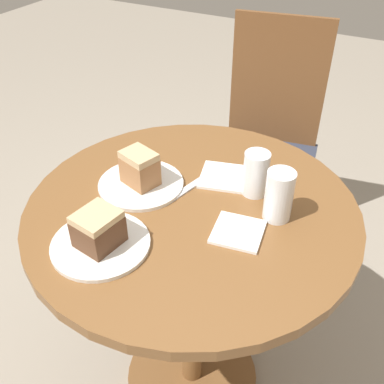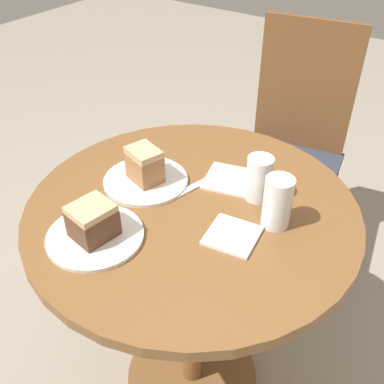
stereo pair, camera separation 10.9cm
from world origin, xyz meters
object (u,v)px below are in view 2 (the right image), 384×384
(plate_near, at_px, (146,180))
(cake_slice_near, at_px, (145,165))
(cake_slice_far, at_px, (93,221))
(glass_water, at_px, (277,204))
(glass_lemonade, at_px, (259,181))
(chair, at_px, (290,149))
(plate_far, at_px, (95,236))

(plate_near, relative_size, cake_slice_near, 2.14)
(cake_slice_far, bearing_deg, glass_water, 41.69)
(cake_slice_near, distance_m, glass_water, 0.36)
(glass_lemonade, relative_size, glass_water, 0.91)
(plate_near, bearing_deg, chair, 83.38)
(chair, relative_size, plate_far, 4.52)
(chair, bearing_deg, glass_lemonade, -84.03)
(plate_far, height_order, cake_slice_near, cake_slice_near)
(cake_slice_near, bearing_deg, chair, 83.38)
(plate_near, bearing_deg, cake_slice_near, 0.00)
(chair, xyz_separation_m, plate_near, (-0.09, -0.78, 0.27))
(cake_slice_far, bearing_deg, plate_near, 100.74)
(cake_slice_far, bearing_deg, cake_slice_near, 100.74)
(cake_slice_near, height_order, glass_water, glass_water)
(plate_near, xyz_separation_m, glass_lemonade, (0.27, 0.11, 0.05))
(glass_water, bearing_deg, plate_near, -172.85)
(plate_far, xyz_separation_m, cake_slice_near, (-0.04, 0.23, 0.05))
(cake_slice_near, relative_size, glass_water, 0.82)
(plate_near, distance_m, cake_slice_near, 0.05)
(cake_slice_far, relative_size, glass_lemonade, 0.89)
(plate_far, distance_m, glass_water, 0.42)
(chair, bearing_deg, cake_slice_far, -101.87)
(plate_near, xyz_separation_m, cake_slice_far, (0.04, -0.23, 0.05))
(cake_slice_near, height_order, glass_lemonade, glass_lemonade)
(cake_slice_far, height_order, glass_lemonade, glass_lemonade)
(cake_slice_near, xyz_separation_m, glass_lemonade, (0.27, 0.11, -0.00))
(plate_far, relative_size, cake_slice_far, 2.13)
(glass_lemonade, bearing_deg, cake_slice_far, -123.72)
(glass_lemonade, bearing_deg, plate_near, -157.94)
(cake_slice_far, xyz_separation_m, glass_water, (0.31, 0.28, 0.01))
(chair, xyz_separation_m, plate_far, (-0.05, -1.01, 0.27))
(plate_near, relative_size, glass_lemonade, 1.91)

